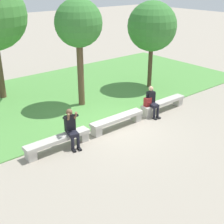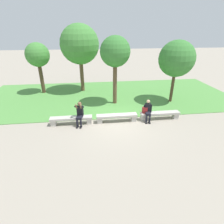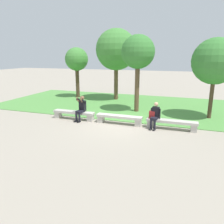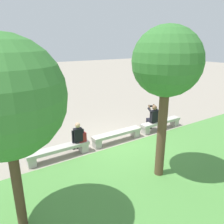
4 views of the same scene
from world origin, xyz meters
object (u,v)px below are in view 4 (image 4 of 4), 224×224
object	(u,v)px
bench_near	(117,135)
tree_behind_wall	(167,64)
bench_main	(161,123)
person_distant	(77,136)
backpack	(82,137)
person_photographer	(153,116)
bench_mid	(59,151)
tree_right_background	(4,98)

from	to	relation	value
bench_near	tree_behind_wall	world-z (taller)	tree_behind_wall
bench_main	person_distant	size ratio (longest dim) A/B	1.87
backpack	person_distant	bearing A→B (deg)	-30.17
bench_near	person_photographer	world-z (taller)	person_photographer
bench_mid	tree_right_background	distance (m)	4.21
bench_main	person_distant	bearing A→B (deg)	-0.85
bench_mid	tree_right_background	xyz separation A→B (m)	(1.82, 2.59, 2.78)
bench_main	person_photographer	distance (m)	0.66
bench_mid	tree_behind_wall	distance (m)	4.85
backpack	tree_behind_wall	world-z (taller)	tree_behind_wall
bench_main	bench_near	distance (m)	2.60
tree_right_background	person_distant	bearing A→B (deg)	-134.45
bench_near	tree_behind_wall	xyz separation A→B (m)	(0.26, 2.77, 3.23)
bench_mid	backpack	size ratio (longest dim) A/B	5.49
person_distant	bench_mid	bearing A→B (deg)	4.76
bench_mid	bench_near	bearing A→B (deg)	180.00
bench_main	person_photographer	bearing A→B (deg)	-8.58
person_photographer	person_distant	distance (m)	3.90
person_photographer	bench_main	bearing A→B (deg)	171.42
bench_main	bench_near	xyz separation A→B (m)	(2.60, 0.00, 0.00)
tree_behind_wall	tree_right_background	distance (m)	4.18
bench_near	tree_right_background	bearing A→B (deg)	30.41
person_distant	tree_behind_wall	world-z (taller)	tree_behind_wall
bench_main	tree_right_background	distance (m)	7.97
bench_mid	person_distant	world-z (taller)	person_distant
bench_main	tree_right_background	world-z (taller)	tree_right_background
bench_near	backpack	xyz separation A→B (m)	(1.66, 0.02, 0.32)
bench_main	backpack	world-z (taller)	backpack
bench_near	bench_mid	size ratio (longest dim) A/B	1.00
person_photographer	tree_behind_wall	size ratio (longest dim) A/B	0.29
backpack	bench_near	bearing A→B (deg)	-179.20
person_photographer	tree_right_background	size ratio (longest dim) A/B	0.31
bench_near	person_photographer	xyz separation A→B (m)	(-2.09, -0.08, 0.43)
bench_near	bench_mid	xyz separation A→B (m)	(2.60, 0.00, 0.00)
bench_main	backpack	xyz separation A→B (m)	(4.25, 0.02, 0.32)
bench_mid	backpack	bearing A→B (deg)	178.59
bench_near	person_distant	distance (m)	1.85
person_photographer	backpack	xyz separation A→B (m)	(3.75, 0.10, -0.11)
bench_near	bench_mid	bearing A→B (deg)	0.00
person_distant	bench_main	bearing A→B (deg)	179.15
bench_mid	person_photographer	bearing A→B (deg)	-179.07
person_photographer	backpack	bearing A→B (deg)	1.52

